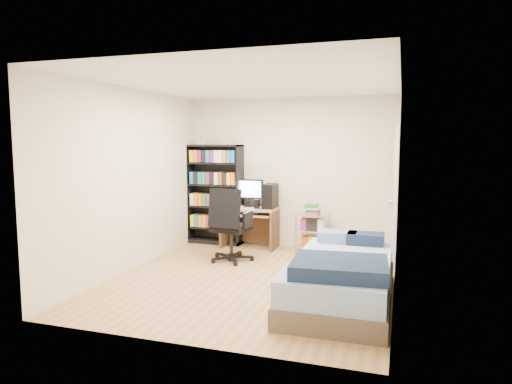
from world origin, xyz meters
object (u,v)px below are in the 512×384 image
(computer_desk, at_px, (256,211))
(office_chair, at_px, (230,238))
(media_shelf, at_px, (215,193))
(bed, at_px, (341,277))

(computer_desk, distance_m, office_chair, 1.01)
(media_shelf, bearing_deg, bed, -42.73)
(computer_desk, bearing_deg, bed, -52.12)
(media_shelf, relative_size, computer_desk, 1.57)
(media_shelf, xyz_separation_m, bed, (2.49, -2.30, -0.61))
(media_shelf, relative_size, office_chair, 1.62)
(media_shelf, bearing_deg, office_chair, -57.20)
(office_chair, xyz_separation_m, bed, (1.79, -1.22, -0.08))
(media_shelf, relative_size, bed, 0.83)
(office_chair, distance_m, bed, 2.17)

